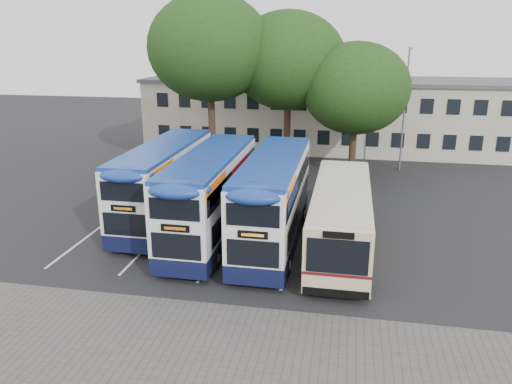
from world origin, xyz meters
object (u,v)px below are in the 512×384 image
object	(u,v)px
lamp_post	(405,103)
bus_dd_right	(274,197)
tree_left	(210,48)
bus_single	(341,214)
tree_right	(356,88)
bus_dd_mid	(211,192)
tree_mid	(288,61)
bus_dd_left	(165,180)

from	to	relation	value
lamp_post	bus_dd_right	bearing A→B (deg)	-115.05
tree_left	bus_single	xyz separation A→B (m)	(9.70, -12.29, -7.23)
tree_left	tree_right	world-z (taller)	tree_left
lamp_post	bus_dd_mid	distance (m)	18.95
tree_mid	bus_single	world-z (taller)	tree_mid
tree_mid	tree_left	bearing A→B (deg)	-161.37
tree_mid	bus_dd_mid	size ratio (longest dim) A/B	1.11
bus_dd_mid	bus_single	size ratio (longest dim) A/B	0.99
tree_left	bus_dd_left	distance (m)	12.17
tree_right	bus_dd_left	size ratio (longest dim) A/B	0.93
bus_dd_left	bus_single	world-z (taller)	bus_dd_left
tree_left	bus_dd_left	bearing A→B (deg)	-89.12
tree_mid	bus_dd_left	size ratio (longest dim) A/B	1.14
tree_right	tree_left	bearing A→B (deg)	-176.63
tree_left	lamp_post	bearing A→B (deg)	14.31
bus_dd_mid	tree_right	bearing A→B (deg)	61.53
bus_dd_right	bus_dd_left	bearing A→B (deg)	162.74
tree_left	bus_dd_mid	world-z (taller)	tree_left
bus_dd_left	bus_single	xyz separation A→B (m)	(9.54, -2.10, -0.56)
tree_left	bus_dd_left	xyz separation A→B (m)	(0.16, -10.18, -6.66)
lamp_post	bus_single	bearing A→B (deg)	-104.43
bus_single	tree_left	bearing A→B (deg)	128.28
tree_left	bus_dd_left	world-z (taller)	tree_left
bus_dd_left	bus_dd_mid	xyz separation A→B (m)	(3.13, -1.86, 0.05)
tree_mid	tree_right	bearing A→B (deg)	-13.71
bus_dd_left	bus_dd_right	xyz separation A→B (m)	(6.29, -1.96, 0.05)
lamp_post	bus_dd_right	size ratio (longest dim) A/B	0.87
lamp_post	bus_dd_mid	bearing A→B (deg)	-123.95
tree_right	bus_dd_right	bearing A→B (deg)	-106.17
lamp_post	tree_mid	distance (m)	9.16
lamp_post	bus_dd_right	xyz separation A→B (m)	(-7.31, -15.65, -2.69)
tree_left	bus_dd_mid	xyz separation A→B (m)	(3.29, -12.04, -6.62)
tree_mid	tree_right	world-z (taller)	tree_mid
bus_dd_left	bus_dd_mid	distance (m)	3.64
lamp_post	tree_right	distance (m)	4.82
lamp_post	tree_left	bearing A→B (deg)	-165.69
tree_mid	bus_single	size ratio (longest dim) A/B	1.10
lamp_post	tree_right	bearing A→B (deg)	-141.16
bus_dd_left	bus_dd_mid	bearing A→B (deg)	-30.69
bus_dd_left	bus_single	size ratio (longest dim) A/B	0.97
bus_dd_right	bus_single	bearing A→B (deg)	-2.61
lamp_post	bus_dd_right	distance (m)	17.48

